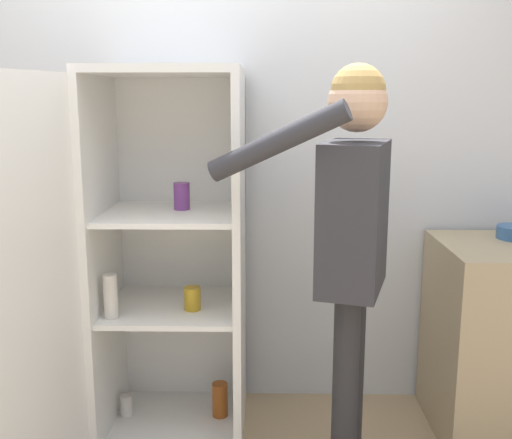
# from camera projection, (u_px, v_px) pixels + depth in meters

# --- Properties ---
(wall_back) EXTENTS (7.00, 0.06, 2.55)m
(wall_back) POSITION_uv_depth(u_px,v_px,m) (218.00, 161.00, 3.07)
(wall_back) COLOR silver
(wall_back) RESTS_ON ground_plane
(refrigerator) EXTENTS (0.91, 1.28, 1.73)m
(refrigerator) POSITION_uv_depth(u_px,v_px,m) (145.00, 264.00, 2.71)
(refrigerator) COLOR white
(refrigerator) RESTS_ON ground_plane
(person) EXTENTS (0.75, 0.53, 1.72)m
(person) POSITION_uv_depth(u_px,v_px,m) (351.00, 221.00, 2.37)
(person) COLOR #262628
(person) RESTS_ON ground_plane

